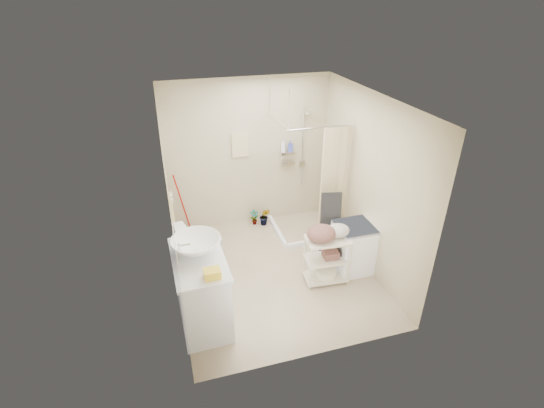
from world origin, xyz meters
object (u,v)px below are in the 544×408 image
Objects in this scene: washing_machine at (353,247)px; laundry_rack at (327,256)px; vanity at (202,290)px; toilet at (200,243)px.

washing_machine is 0.89× the size of laundry_rack.
vanity reaches higher than washing_machine.
laundry_rack is (1.82, 0.30, -0.06)m from vanity.
vanity is at bearing -169.48° from washing_machine.
washing_machine is at bearing 8.91° from vanity.
laundry_rack is at bearing -124.27° from toilet.
vanity reaches higher than toilet.
toilet is (0.12, 1.22, -0.12)m from vanity.
vanity is 1.84m from laundry_rack.
toilet is at bearing 159.99° from washing_machine.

